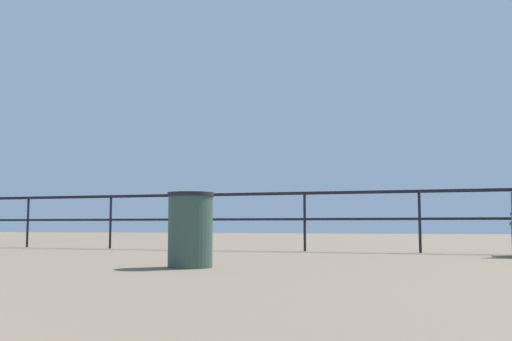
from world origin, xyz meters
The scene contains 2 objects.
pier_railing centered at (0.00, 9.88, 0.73)m, with size 18.56×0.05×0.99m.
trash_bin centered at (1.57, 5.88, 0.39)m, with size 0.48×0.48×0.77m.
Camera 1 is at (4.04, 0.37, 0.44)m, focal length 40.75 mm.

